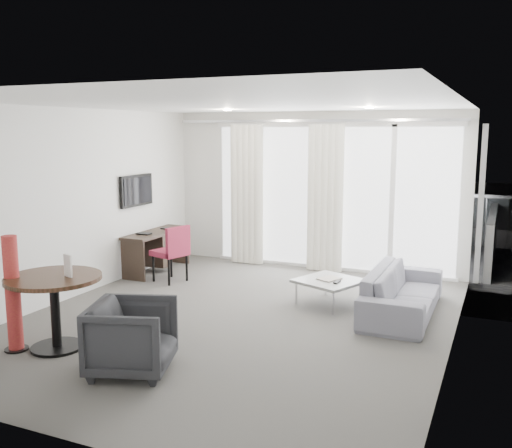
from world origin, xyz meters
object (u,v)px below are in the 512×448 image
at_px(rattan_chair_b, 448,237).
at_px(desk, 157,251).
at_px(round_table, 55,313).
at_px(rattan_chair_a, 387,229).
at_px(tub_armchair, 132,337).
at_px(sofa, 403,292).
at_px(desk_chair, 170,253).
at_px(red_lamp, 13,294).
at_px(coffee_table, 329,292).

bearing_deg(rattan_chair_b, desk, -167.45).
distance_m(round_table, rattan_chair_a, 6.79).
relative_size(rattan_chair_a, rattan_chair_b, 1.20).
height_order(tub_armchair, sofa, tub_armchair).
relative_size(desk_chair, rattan_chair_a, 1.01).
bearing_deg(desk_chair, red_lamp, -72.80).
bearing_deg(round_table, rattan_chair_b, 62.41).
bearing_deg(rattan_chair_a, tub_armchair, -105.29).
bearing_deg(desk, tub_armchair, -59.81).
relative_size(desk_chair, rattan_chair_b, 1.21).
xyz_separation_m(desk, rattan_chair_b, (4.28, 3.13, 0.03)).
bearing_deg(rattan_chair_b, rattan_chair_a, 157.24).
bearing_deg(desk_chair, sofa, 14.19).
xyz_separation_m(desk_chair, red_lamp, (0.02, -3.05, 0.18)).
xyz_separation_m(coffee_table, rattan_chair_a, (0.04, 3.73, 0.27)).
xyz_separation_m(sofa, rattan_chair_a, (-0.92, 3.73, 0.15)).
bearing_deg(desk, rattan_chair_b, 36.18).
distance_m(round_table, coffee_table, 3.47).
bearing_deg(rattan_chair_a, round_table, -114.71).
distance_m(rattan_chair_a, rattan_chair_b, 1.12).
bearing_deg(red_lamp, desk_chair, 90.35).
height_order(round_table, red_lamp, red_lamp).
bearing_deg(round_table, sofa, 40.22).
relative_size(tub_armchair, sofa, 0.39).
bearing_deg(sofa, coffee_table, 89.88).
distance_m(round_table, tub_armchair, 1.11).
relative_size(round_table, rattan_chair_b, 1.37).
bearing_deg(coffee_table, rattan_chair_a, 89.46).
relative_size(desk, rattan_chair_b, 1.95).
height_order(red_lamp, rattan_chair_b, red_lamp).
distance_m(tub_armchair, sofa, 3.51).
height_order(desk, coffee_table, desk).
bearing_deg(coffee_table, tub_armchair, -111.22).
bearing_deg(desk, sofa, -8.71).
bearing_deg(round_table, desk, 105.58).
bearing_deg(rattan_chair_b, round_table, -141.21).
bearing_deg(sofa, tub_armchair, 144.02).
xyz_separation_m(desk, tub_armchair, (2.02, -3.47, 0.02)).
bearing_deg(rattan_chair_a, red_lamp, -116.90).
bearing_deg(round_table, rattan_chair_a, 70.76).
distance_m(red_lamp, rattan_chair_b, 7.61).
height_order(desk, sofa, desk).
bearing_deg(coffee_table, desk_chair, 176.39).
height_order(desk_chair, tub_armchair, desk_chair).
height_order(coffee_table, sofa, sofa).
xyz_separation_m(sofa, rattan_chair_b, (0.20, 3.75, 0.08)).
xyz_separation_m(tub_armchair, rattan_chair_b, (2.26, 6.59, 0.01)).
xyz_separation_m(desk, rattan_chair_a, (3.16, 3.11, 0.10)).
relative_size(red_lamp, rattan_chair_b, 1.70).
xyz_separation_m(desk, sofa, (4.08, -0.62, -0.04)).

